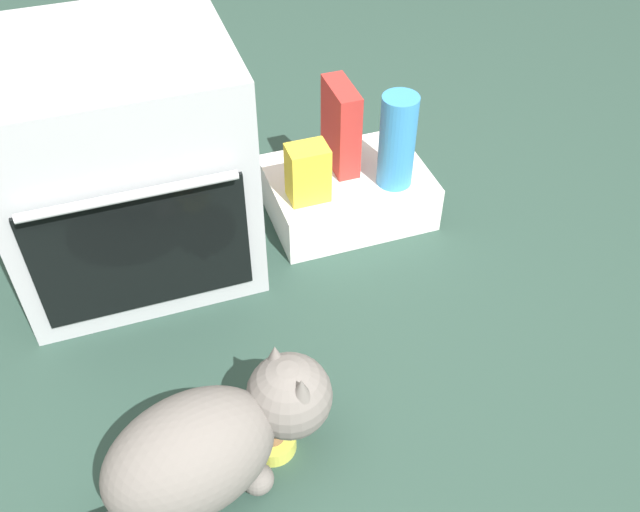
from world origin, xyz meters
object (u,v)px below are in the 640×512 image
cereal_box (341,127)px  snack_bag (308,173)px  pantry_cabinet (347,192)px  cat (211,443)px  water_bottle (397,141)px  food_bowl (273,440)px  oven (122,162)px

cereal_box → snack_bag: cereal_box is taller
pantry_cabinet → snack_bag: snack_bag is taller
cat → water_bottle: water_bottle is taller
food_bowl → cereal_box: 0.99m
oven → snack_bag: oven is taller
pantry_cabinet → cereal_box: 0.23m
cat → water_bottle: size_ratio=2.79×
water_bottle → snack_bag: size_ratio=1.67×
oven → water_bottle: bearing=-7.6°
food_bowl → water_bottle: water_bottle is taller
pantry_cabinet → cereal_box: cereal_box is taller
water_bottle → snack_bag: water_bottle is taller
food_bowl → pantry_cabinet: bearing=58.3°
water_bottle → cat: bearing=-135.8°
water_bottle → oven: bearing=172.4°
water_bottle → snack_bag: bearing=177.2°
pantry_cabinet → cereal_box: size_ratio=1.79×
cat → cereal_box: bearing=39.8°
cat → pantry_cabinet: bearing=37.7°
cat → snack_bag: snack_bag is taller
food_bowl → cereal_box: bearing=60.4°
cereal_box → pantry_cabinet: bearing=-83.2°
oven → food_bowl: size_ratio=6.05×
pantry_cabinet → cereal_box: (-0.01, 0.05, 0.22)m
pantry_cabinet → water_bottle: size_ratio=1.67×
oven → cereal_box: 0.67m
food_bowl → water_bottle: size_ratio=0.38×
food_bowl → snack_bag: size_ratio=0.63×
oven → snack_bag: size_ratio=3.82×
oven → food_bowl: (0.19, -0.79, -0.32)m
pantry_cabinet → cat: (-0.62, -0.81, 0.07)m
oven → cat: oven is taller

